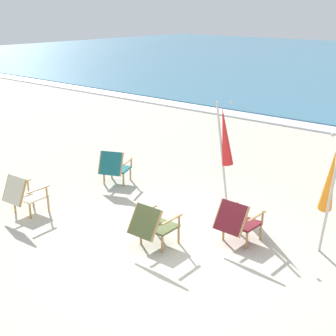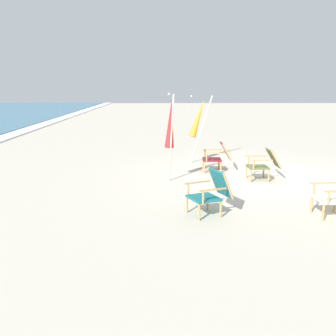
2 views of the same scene
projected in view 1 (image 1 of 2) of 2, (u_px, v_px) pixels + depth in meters
ground_plane at (173, 251)px, 7.65m from camera, size 80.00×80.00×0.00m
beach_chair_far_center at (153, 224)px, 7.65m from camera, size 0.61×0.79×0.77m
beach_chair_back_left at (237, 221)px, 7.78m from camera, size 0.61×0.77×0.78m
beach_chair_front_left at (23, 194)px, 8.88m from camera, size 0.63×0.74×0.81m
beach_chair_back_right at (114, 166)px, 10.40m from camera, size 0.81×0.88×0.81m
umbrella_furled_red at (225, 137)px, 9.11m from camera, size 0.43×0.34×2.11m
umbrella_furled_orange at (330, 182)px, 7.02m from camera, size 0.52×0.79×2.00m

